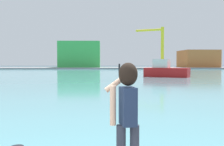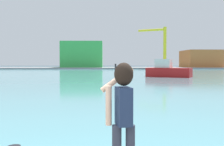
{
  "view_description": "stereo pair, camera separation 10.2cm",
  "coord_description": "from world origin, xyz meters",
  "views": [
    {
      "loc": [
        0.67,
        -3.24,
        2.24
      ],
      "look_at": [
        1.03,
        7.45,
        1.81
      ],
      "focal_mm": 44.81,
      "sensor_mm": 36.0,
      "label": 1
    },
    {
      "loc": [
        0.77,
        -3.24,
        2.24
      ],
      "look_at": [
        1.03,
        7.45,
        1.81
      ],
      "focal_mm": 44.81,
      "sensor_mm": 36.0,
      "label": 2
    }
  ],
  "objects": [
    {
      "name": "far_shore_dock",
      "position": [
        0.0,
        92.0,
        0.21
      ],
      "size": [
        140.0,
        20.0,
        0.42
      ],
      "primitive_type": "cube",
      "color": "gray",
      "rests_on": "ground_plane"
    },
    {
      "name": "warehouse_right",
      "position": [
        33.48,
        92.27,
        3.31
      ],
      "size": [
        11.01,
        13.67,
        5.79
      ],
      "primitive_type": "cube",
      "color": "#B26633",
      "rests_on": "far_shore_dock"
    },
    {
      "name": "port_crane",
      "position": [
        18.75,
        85.93,
        8.33
      ],
      "size": [
        8.56,
        5.11,
        12.95
      ],
      "color": "yellow",
      "rests_on": "far_shore_dock"
    },
    {
      "name": "person_photographer",
      "position": [
        1.03,
        0.83,
        1.55
      ],
      "size": [
        0.53,
        0.55,
        1.74
      ],
      "rotation": [
        0.0,
        0.0,
        1.75
      ],
      "color": "#2D3342",
      "rests_on": "quay_promenade"
    },
    {
      "name": "boat_moored",
      "position": [
        10.04,
        37.85,
        0.95
      ],
      "size": [
        6.85,
        5.21,
        2.63
      ],
      "rotation": [
        0.0,
        0.0,
        -0.49
      ],
      "color": "#B21919",
      "rests_on": "harbor_water"
    },
    {
      "name": "ground_plane",
      "position": [
        0.0,
        50.0,
        0.0
      ],
      "size": [
        220.0,
        220.0,
        0.0
      ],
      "primitive_type": "plane",
      "color": "#334751"
    },
    {
      "name": "warehouse_left",
      "position": [
        -7.07,
        93.74,
        4.73
      ],
      "size": [
        13.68,
        13.5,
        8.63
      ],
      "primitive_type": "cube",
      "color": "green",
      "rests_on": "far_shore_dock"
    },
    {
      "name": "harbor_water",
      "position": [
        0.0,
        52.0,
        0.01
      ],
      "size": [
        140.0,
        100.0,
        0.02
      ],
      "primitive_type": "cube",
      "color": "#599EA8",
      "rests_on": "ground_plane"
    }
  ]
}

